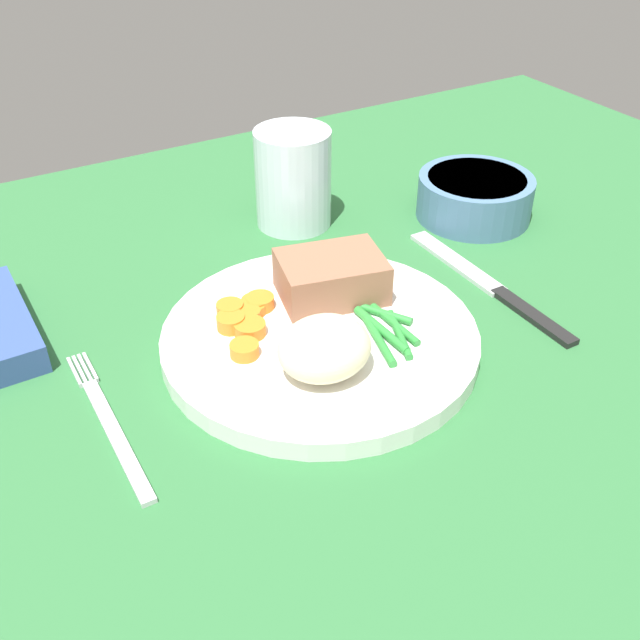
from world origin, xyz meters
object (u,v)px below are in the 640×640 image
(knife, at_px, (491,287))
(water_glass, at_px, (293,185))
(fork, at_px, (109,422))
(meat_portion, at_px, (331,277))
(salad_bowl, at_px, (475,195))
(dinner_plate, at_px, (320,339))

(knife, xyz_separation_m, water_glass, (-0.09, 0.19, 0.04))
(fork, xyz_separation_m, knife, (0.34, -0.00, -0.00))
(meat_portion, bearing_deg, salad_bowl, 18.90)
(salad_bowl, bearing_deg, meat_portion, -161.10)
(fork, xyz_separation_m, water_glass, (0.25, 0.19, 0.04))
(water_glass, bearing_deg, fork, -142.23)
(meat_portion, bearing_deg, dinner_plate, -130.60)
(dinner_plate, height_order, fork, dinner_plate)
(knife, bearing_deg, water_glass, 115.59)
(dinner_plate, xyz_separation_m, knife, (0.17, -0.00, -0.01))
(meat_portion, xyz_separation_m, salad_bowl, (0.21, 0.07, -0.01))
(fork, distance_m, salad_bowl, 0.43)
(meat_portion, height_order, salad_bowl, meat_portion)
(meat_portion, bearing_deg, water_glass, 72.58)
(meat_portion, xyz_separation_m, fork, (-0.20, -0.04, -0.03))
(knife, bearing_deg, meat_portion, 163.94)
(knife, height_order, salad_bowl, salad_bowl)
(fork, distance_m, water_glass, 0.32)
(meat_portion, bearing_deg, fork, -168.48)
(water_glass, bearing_deg, meat_portion, -107.42)
(dinner_plate, xyz_separation_m, salad_bowl, (0.25, 0.11, 0.02))
(fork, relative_size, water_glass, 1.73)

